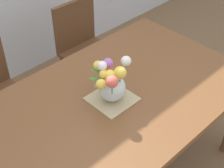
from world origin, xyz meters
TOP-DOWN VIEW (x-y plane):
  - dining_table at (0.00, 0.00)m, footprint 1.68×1.07m
  - chair_right at (0.45, 0.88)m, footprint 0.42×0.42m
  - placemat at (-0.07, -0.01)m, footprint 0.25×0.25m
  - flower_vase at (-0.07, -0.01)m, footprint 0.30×0.24m

SIDE VIEW (x-z plane):
  - chair_right at x=0.45m, z-range 0.07..0.97m
  - dining_table at x=0.00m, z-range 0.30..1.07m
  - placemat at x=-0.07m, z-range 0.77..0.78m
  - flower_vase at x=-0.07m, z-range 0.77..1.05m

